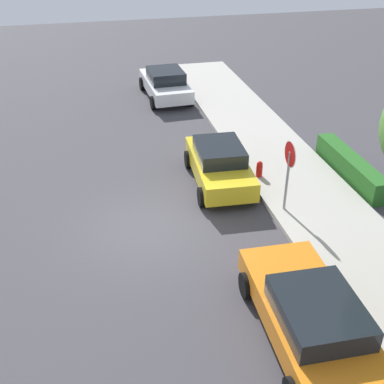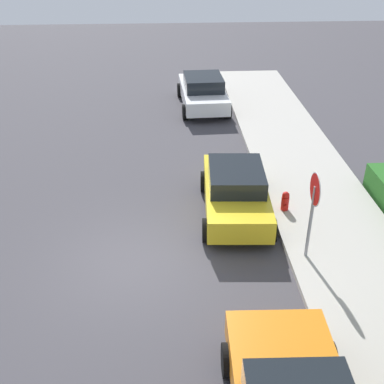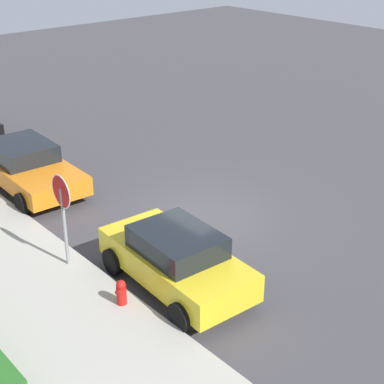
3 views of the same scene
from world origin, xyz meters
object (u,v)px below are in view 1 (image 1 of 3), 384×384
object	(u,v)px
parked_car_white	(165,83)
fire_hydrant	(259,171)
stop_sign	(289,165)
parked_car_yellow	(219,164)
parked_car_orange	(311,317)

from	to	relation	value
parked_car_white	fire_hydrant	world-z (taller)	parked_car_white
stop_sign	fire_hydrant	distance (m)	2.52
parked_car_yellow	parked_car_orange	world-z (taller)	parked_car_yellow
parked_car_yellow	fire_hydrant	distance (m)	1.48
fire_hydrant	stop_sign	bearing A→B (deg)	1.23
stop_sign	parked_car_yellow	world-z (taller)	stop_sign
parked_car_orange	fire_hydrant	distance (m)	7.23
parked_car_yellow	fire_hydrant	bearing A→B (deg)	85.56
stop_sign	fire_hydrant	world-z (taller)	stop_sign
parked_car_orange	fire_hydrant	xyz separation A→B (m)	(-7.08, 1.43, -0.34)
parked_car_orange	fire_hydrant	world-z (taller)	parked_car_orange
fire_hydrant	parked_car_orange	bearing A→B (deg)	-11.38
parked_car_yellow	parked_car_white	distance (m)	8.82
stop_sign	parked_car_yellow	size ratio (longest dim) A/B	0.61
parked_car_yellow	parked_car_white	world-z (taller)	parked_car_white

